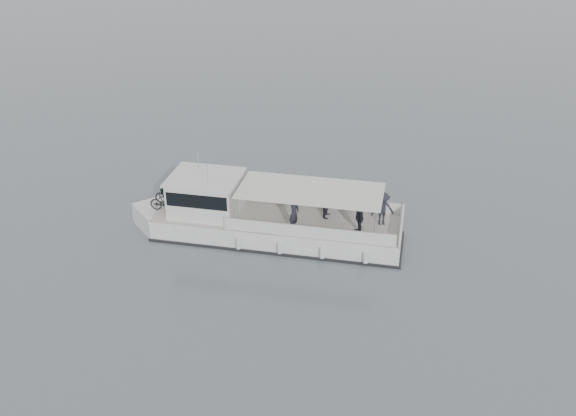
% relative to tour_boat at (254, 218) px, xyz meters
% --- Properties ---
extents(ground, '(1400.00, 1400.00, 0.00)m').
position_rel_tour_boat_xyz_m(ground, '(5.76, -2.02, -0.85)').
color(ground, '#565F65').
rests_on(ground, ground).
extents(tour_boat, '(12.42, 5.20, 5.19)m').
position_rel_tour_boat_xyz_m(tour_boat, '(0.00, 0.00, 0.00)').
color(tour_boat, white).
rests_on(tour_boat, ground).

